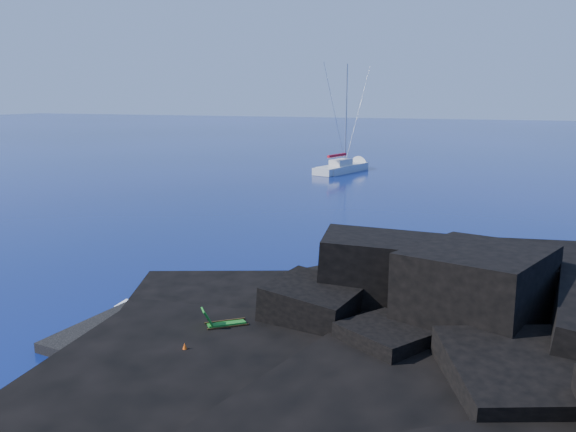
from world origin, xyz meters
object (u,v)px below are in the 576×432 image
marker_cone (185,350)px  deck_chair (226,318)px  sunbather (230,338)px  sailboat (343,172)px

marker_cone → deck_chair: bearing=81.6°
deck_chair → marker_cone: bearing=-137.6°
deck_chair → marker_cone: deck_chair is taller
deck_chair → sunbather: (0.50, -0.70, -0.34)m
sailboat → sunbather: bearing=-62.6°
sailboat → marker_cone: size_ratio=24.44×
sunbather → deck_chair: bearing=102.2°
sailboat → deck_chair: size_ratio=8.05×
deck_chair → marker_cone: 2.22m
deck_chair → marker_cone: (-0.32, -2.18, -0.26)m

